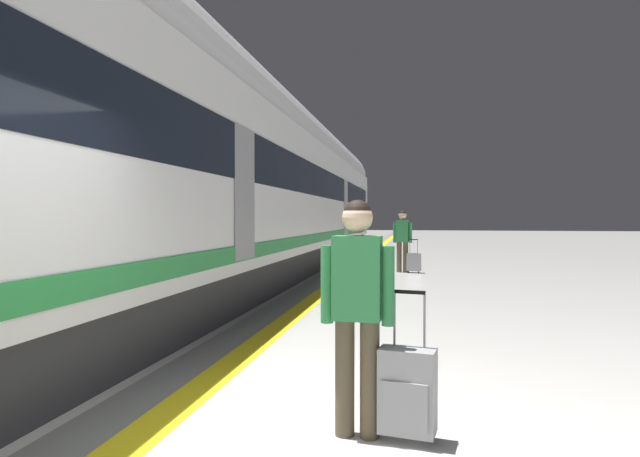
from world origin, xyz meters
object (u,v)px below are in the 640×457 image
(traveller_foreground, at_px, (357,299))
(high_speed_train, at_px, (255,179))
(rolling_suitcase_foreground, at_px, (408,390))
(suitcase_near, at_px, (414,262))
(passenger_near, at_px, (402,237))

(traveller_foreground, bearing_deg, high_speed_train, 112.02)
(rolling_suitcase_foreground, bearing_deg, suitcase_near, 90.15)
(rolling_suitcase_foreground, distance_m, suitcase_near, 11.01)
(high_speed_train, distance_m, traveller_foreground, 9.83)
(high_speed_train, relative_size, passenger_near, 19.02)
(rolling_suitcase_foreground, xyz_separation_m, suitcase_near, (-0.03, 11.01, -0.05))
(high_speed_train, bearing_deg, passenger_near, 30.15)
(rolling_suitcase_foreground, relative_size, suitcase_near, 1.10)
(suitcase_near, bearing_deg, high_speed_train, -153.26)
(high_speed_train, distance_m, passenger_near, 4.47)
(traveller_foreground, xyz_separation_m, suitcase_near, (0.32, 10.99, -0.66))
(passenger_near, relative_size, suitcase_near, 1.84)
(traveller_foreground, distance_m, passenger_near, 11.11)
(traveller_foreground, distance_m, rolling_suitcase_foreground, 0.71)
(passenger_near, bearing_deg, traveller_foreground, -90.00)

